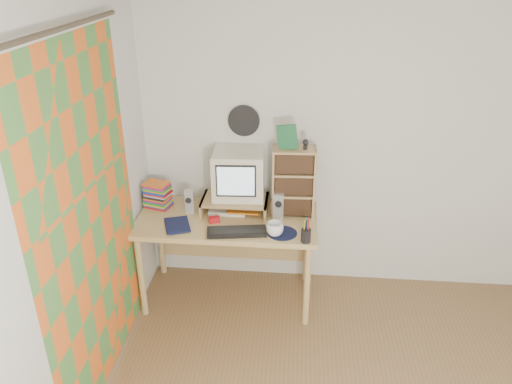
% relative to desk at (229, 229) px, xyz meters
% --- Properties ---
extents(back_wall, '(3.50, 0.00, 3.50)m').
position_rel_desk_xyz_m(back_wall, '(1.03, 0.31, 0.63)').
color(back_wall, silver).
rests_on(back_wall, floor).
extents(left_wall, '(0.00, 3.50, 3.50)m').
position_rel_desk_xyz_m(left_wall, '(-0.72, -1.44, 0.63)').
color(left_wall, silver).
rests_on(left_wall, floor).
extents(curtain, '(0.00, 2.20, 2.20)m').
position_rel_desk_xyz_m(curtain, '(-0.68, -0.96, 0.53)').
color(curtain, orange).
rests_on(curtain, left_wall).
extents(wall_disc, '(0.25, 0.02, 0.25)m').
position_rel_desk_xyz_m(wall_disc, '(0.10, 0.29, 0.81)').
color(wall_disc, black).
rests_on(wall_disc, back_wall).
extents(desk, '(1.40, 0.70, 0.75)m').
position_rel_desk_xyz_m(desk, '(0.00, 0.00, 0.00)').
color(desk, tan).
rests_on(desk, floor).
extents(monitor_riser, '(0.52, 0.30, 0.12)m').
position_rel_desk_xyz_m(monitor_riser, '(0.05, 0.04, 0.23)').
color(monitor_riser, tan).
rests_on(monitor_riser, desk).
extents(crt_monitor, '(0.41, 0.41, 0.37)m').
position_rel_desk_xyz_m(crt_monitor, '(0.08, 0.09, 0.44)').
color(crt_monitor, silver).
rests_on(crt_monitor, monitor_riser).
extents(speaker_left, '(0.08, 0.08, 0.19)m').
position_rel_desk_xyz_m(speaker_left, '(-0.31, 0.01, 0.23)').
color(speaker_left, '#BBBAC0').
rests_on(speaker_left, desk).
extents(speaker_right, '(0.08, 0.08, 0.21)m').
position_rel_desk_xyz_m(speaker_right, '(0.40, -0.02, 0.24)').
color(speaker_right, '#BBBAC0').
rests_on(speaker_right, desk).
extents(keyboard, '(0.45, 0.21, 0.03)m').
position_rel_desk_xyz_m(keyboard, '(0.11, -0.30, 0.15)').
color(keyboard, black).
rests_on(keyboard, desk).
extents(dvd_stack, '(0.22, 0.18, 0.27)m').
position_rel_desk_xyz_m(dvd_stack, '(-0.58, 0.07, 0.27)').
color(dvd_stack, brown).
rests_on(dvd_stack, desk).
extents(cd_rack, '(0.34, 0.19, 0.55)m').
position_rel_desk_xyz_m(cd_rack, '(0.51, 0.06, 0.41)').
color(cd_rack, tan).
rests_on(cd_rack, desk).
extents(mug, '(0.15, 0.15, 0.10)m').
position_rel_desk_xyz_m(mug, '(0.39, -0.29, 0.18)').
color(mug, white).
rests_on(mug, desk).
extents(diary, '(0.26, 0.23, 0.04)m').
position_rel_desk_xyz_m(diary, '(-0.44, -0.26, 0.16)').
color(diary, '#11173E').
rests_on(diary, desk).
extents(mousepad, '(0.24, 0.24, 0.00)m').
position_rel_desk_xyz_m(mousepad, '(0.44, -0.27, 0.14)').
color(mousepad, black).
rests_on(mousepad, desk).
extents(pen_cup, '(0.08, 0.08, 0.14)m').
position_rel_desk_xyz_m(pen_cup, '(0.61, -0.37, 0.21)').
color(pen_cup, black).
rests_on(pen_cup, desk).
extents(papers, '(0.29, 0.22, 0.04)m').
position_rel_desk_xyz_m(papers, '(0.04, 0.06, 0.15)').
color(papers, silver).
rests_on(papers, desk).
extents(red_box, '(0.09, 0.08, 0.04)m').
position_rel_desk_xyz_m(red_box, '(-0.09, -0.14, 0.16)').
color(red_box, red).
rests_on(red_box, desk).
extents(game_box, '(0.15, 0.04, 0.19)m').
position_rel_desk_xyz_m(game_box, '(0.45, 0.05, 0.78)').
color(game_box, '#1A5D35').
rests_on(game_box, cd_rack).
extents(webcam, '(0.05, 0.05, 0.08)m').
position_rel_desk_xyz_m(webcam, '(0.59, 0.05, 0.72)').
color(webcam, black).
rests_on(webcam, cd_rack).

